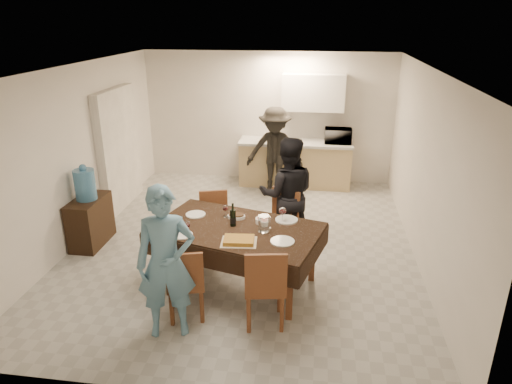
% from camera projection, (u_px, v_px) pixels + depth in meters
% --- Properties ---
extents(floor, '(5.00, 6.00, 0.02)m').
position_uv_depth(floor, '(244.00, 243.00, 6.96)').
color(floor, '#ACACA7').
rests_on(floor, ground).
extents(ceiling, '(5.00, 6.00, 0.02)m').
position_uv_depth(ceiling, '(242.00, 68.00, 6.01)').
color(ceiling, white).
rests_on(ceiling, wall_back).
extents(wall_back, '(5.00, 0.02, 2.60)m').
position_uv_depth(wall_back, '(268.00, 118.00, 9.25)').
color(wall_back, silver).
rests_on(wall_back, floor).
extents(wall_front, '(5.00, 0.02, 2.60)m').
position_uv_depth(wall_front, '(182.00, 272.00, 3.72)').
color(wall_front, silver).
rests_on(wall_front, floor).
extents(wall_left, '(0.02, 6.00, 2.60)m').
position_uv_depth(wall_left, '(78.00, 155.00, 6.81)').
color(wall_left, silver).
rests_on(wall_left, floor).
extents(wall_right, '(0.02, 6.00, 2.60)m').
position_uv_depth(wall_right, '(426.00, 170.00, 6.16)').
color(wall_right, silver).
rests_on(wall_right, floor).
extents(stub_partition, '(0.15, 1.40, 2.10)m').
position_uv_depth(stub_partition, '(119.00, 149.00, 7.99)').
color(stub_partition, white).
rests_on(stub_partition, floor).
extents(kitchen_base_cabinet, '(2.20, 0.60, 0.86)m').
position_uv_depth(kitchen_base_cabinet, '(295.00, 164.00, 9.19)').
color(kitchen_base_cabinet, tan).
rests_on(kitchen_base_cabinet, floor).
extents(kitchen_worktop, '(2.24, 0.64, 0.05)m').
position_uv_depth(kitchen_worktop, '(296.00, 143.00, 9.03)').
color(kitchen_worktop, '#B9BAB4').
rests_on(kitchen_worktop, kitchen_base_cabinet).
extents(upper_cabinet, '(1.20, 0.34, 0.70)m').
position_uv_depth(upper_cabinet, '(313.00, 93.00, 8.76)').
color(upper_cabinet, white).
rests_on(upper_cabinet, wall_back).
extents(dining_table, '(2.27, 1.67, 0.79)m').
position_uv_depth(dining_table, '(236.00, 230.00, 5.66)').
color(dining_table, black).
rests_on(dining_table, floor).
extents(chair_near_left, '(0.51, 0.52, 0.49)m').
position_uv_depth(chair_near_left, '(183.00, 277.00, 5.03)').
color(chair_near_left, brown).
rests_on(chair_near_left, floor).
extents(chair_near_right, '(0.51, 0.52, 0.53)m').
position_uv_depth(chair_near_right, '(264.00, 281.00, 4.89)').
color(chair_near_right, brown).
rests_on(chair_near_right, floor).
extents(chair_far_left, '(0.51, 0.52, 0.49)m').
position_uv_depth(chair_far_left, '(214.00, 221.00, 6.41)').
color(chair_far_left, brown).
rests_on(chair_far_left, floor).
extents(chair_far_right, '(0.60, 0.62, 0.53)m').
position_uv_depth(chair_far_right, '(277.00, 222.00, 6.27)').
color(chair_far_right, brown).
rests_on(chair_far_right, floor).
extents(console, '(0.39, 0.79, 0.73)m').
position_uv_depth(console, '(90.00, 221.00, 6.83)').
color(console, black).
rests_on(console, floor).
extents(water_jug, '(0.30, 0.30, 0.45)m').
position_uv_depth(water_jug, '(85.00, 185.00, 6.61)').
color(water_jug, '#5095CB').
rests_on(water_jug, console).
extents(wine_bottle, '(0.07, 0.07, 0.30)m').
position_uv_depth(wine_bottle, '(233.00, 215.00, 5.65)').
color(wine_bottle, black).
rests_on(wine_bottle, dining_table).
extents(water_pitcher, '(0.13, 0.13, 0.21)m').
position_uv_depth(water_pitcher, '(264.00, 223.00, 5.52)').
color(water_pitcher, white).
rests_on(water_pitcher, dining_table).
extents(savoury_tart, '(0.44, 0.34, 0.05)m').
position_uv_depth(savoury_tart, '(239.00, 240.00, 5.28)').
color(savoury_tart, '#C08E38').
rests_on(savoury_tart, dining_table).
extents(salad_bowl, '(0.17, 0.17, 0.07)m').
position_uv_depth(salad_bowl, '(262.00, 221.00, 5.77)').
color(salad_bowl, white).
rests_on(salad_bowl, dining_table).
extents(mushroom_dish, '(0.21, 0.21, 0.04)m').
position_uv_depth(mushroom_dish, '(236.00, 217.00, 5.91)').
color(mushroom_dish, white).
rests_on(mushroom_dish, dining_table).
extents(wine_glass_a, '(0.08, 0.08, 0.17)m').
position_uv_depth(wine_glass_a, '(187.00, 227.00, 5.46)').
color(wine_glass_a, white).
rests_on(wine_glass_a, dining_table).
extents(wine_glass_b, '(0.09, 0.09, 0.21)m').
position_uv_depth(wine_glass_b, '(282.00, 214.00, 5.77)').
color(wine_glass_b, white).
rests_on(wine_glass_b, dining_table).
extents(wine_glass_c, '(0.08, 0.08, 0.17)m').
position_uv_depth(wine_glass_c, '(225.00, 211.00, 5.92)').
color(wine_glass_c, white).
rests_on(wine_glass_c, dining_table).
extents(plate_near_left, '(0.25, 0.25, 0.01)m').
position_uv_depth(plate_near_left, '(182.00, 235.00, 5.45)').
color(plate_near_left, white).
rests_on(plate_near_left, dining_table).
extents(plate_near_right, '(0.28, 0.28, 0.02)m').
position_uv_depth(plate_near_right, '(282.00, 241.00, 5.29)').
color(plate_near_right, white).
rests_on(plate_near_right, dining_table).
extents(plate_far_left, '(0.26, 0.26, 0.02)m').
position_uv_depth(plate_far_left, '(196.00, 214.00, 6.00)').
color(plate_far_left, white).
rests_on(plate_far_left, dining_table).
extents(plate_far_right, '(0.29, 0.29, 0.02)m').
position_uv_depth(plate_far_right, '(286.00, 220.00, 5.85)').
color(plate_far_right, white).
rests_on(plate_far_right, dining_table).
extents(microwave, '(0.52, 0.35, 0.29)m').
position_uv_depth(microwave, '(338.00, 136.00, 8.86)').
color(microwave, white).
rests_on(microwave, kitchen_worktop).
extents(person_near, '(0.71, 0.57, 1.70)m').
position_uv_depth(person_near, '(166.00, 263.00, 4.73)').
color(person_near, '#6093B2').
rests_on(person_near, floor).
extents(person_far, '(0.89, 0.73, 1.70)m').
position_uv_depth(person_far, '(287.00, 195.00, 6.53)').
color(person_far, black).
rests_on(person_far, floor).
extents(person_kitchen, '(1.08, 0.62, 1.67)m').
position_uv_depth(person_kitchen, '(275.00, 151.00, 8.68)').
color(person_kitchen, black).
rests_on(person_kitchen, floor).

